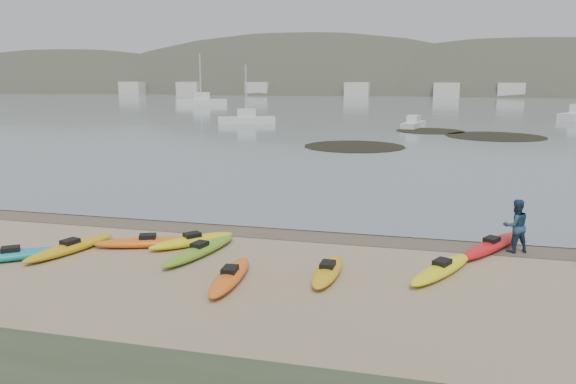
# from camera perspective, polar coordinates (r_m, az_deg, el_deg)

# --- Properties ---
(ground) EXTENTS (600.00, 600.00, 0.00)m
(ground) POSITION_cam_1_polar(r_m,az_deg,el_deg) (21.71, 0.00, -3.88)
(ground) COLOR tan
(ground) RESTS_ON ground
(wet_sand) EXTENTS (60.00, 60.00, 0.00)m
(wet_sand) POSITION_cam_1_polar(r_m,az_deg,el_deg) (21.43, -0.20, -4.08)
(wet_sand) COLOR brown
(wet_sand) RESTS_ON ground
(water) EXTENTS (1200.00, 1200.00, 0.00)m
(water) POSITION_cam_1_polar(r_m,az_deg,el_deg) (320.37, 13.39, 10.36)
(water) COLOR slate
(water) RESTS_ON ground
(kayaks) EXTENTS (23.43, 8.77, 0.34)m
(kayaks) POSITION_cam_1_polar(r_m,az_deg,el_deg) (18.50, -4.49, -6.15)
(kayaks) COLOR silver
(kayaks) RESTS_ON ground
(person_east) EXTENTS (1.08, 0.97, 1.82)m
(person_east) POSITION_cam_1_polar(r_m,az_deg,el_deg) (20.31, 22.12, -3.20)
(person_east) COLOR navy
(person_east) RESTS_ON ground
(kelp_mats) EXTENTS (21.32, 23.17, 0.04)m
(kelp_mats) POSITION_cam_1_polar(r_m,az_deg,el_deg) (55.49, 14.79, 5.32)
(kelp_mats) COLOR black
(kelp_mats) RESTS_ON water
(moored_boats) EXTENTS (95.60, 76.80, 1.40)m
(moored_boats) POSITION_cam_1_polar(r_m,az_deg,el_deg) (101.19, 11.16, 8.53)
(moored_boats) COLOR silver
(moored_boats) RESTS_ON ground
(far_hills) EXTENTS (550.00, 135.00, 80.00)m
(far_hills) POSITION_cam_1_polar(r_m,az_deg,el_deg) (218.06, 23.15, 5.04)
(far_hills) COLOR #384235
(far_hills) RESTS_ON ground
(far_town) EXTENTS (199.00, 5.00, 4.00)m
(far_town) POSITION_cam_1_polar(r_m,az_deg,el_deg) (165.33, 14.62, 10.01)
(far_town) COLOR beige
(far_town) RESTS_ON ground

